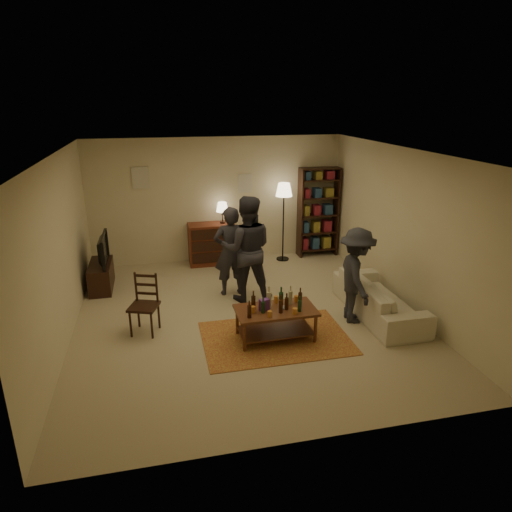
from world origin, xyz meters
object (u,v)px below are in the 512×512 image
object	(u,v)px
person_left	(230,251)
person_right	(247,249)
dining_chair	(145,302)
tv_stand	(101,269)
bookshelf	(318,211)
coffee_table	(276,313)
sofa	(379,298)
floor_lamp	(284,195)
person_by_sofa	(356,276)
dresser	(212,243)

from	to	relation	value
person_left	person_right	distance (m)	0.41
dining_chair	person_left	size ratio (longest dim) A/B	0.57
tv_stand	bookshelf	bearing A→B (deg)	11.80
tv_stand	person_right	world-z (taller)	person_right
coffee_table	tv_stand	distance (m)	3.78
tv_stand	sofa	bearing A→B (deg)	-25.34
floor_lamp	person_right	bearing A→B (deg)	-122.52
floor_lamp	person_by_sofa	size ratio (longest dim) A/B	1.11
floor_lamp	person_left	size ratio (longest dim) A/B	1.05
sofa	person_right	bearing A→B (deg)	61.29
dining_chair	person_right	distance (m)	2.02
sofa	person_left	distance (m)	2.73
dining_chair	tv_stand	world-z (taller)	tv_stand
tv_stand	floor_lamp	distance (m)	4.06
sofa	person_by_sofa	size ratio (longest dim) A/B	1.33
person_right	bookshelf	bearing A→B (deg)	-124.90
dining_chair	bookshelf	world-z (taller)	bookshelf
floor_lamp	dresser	bearing A→B (deg)	176.25
dresser	bookshelf	size ratio (longest dim) A/B	0.67
tv_stand	person_left	bearing A→B (deg)	-18.38
dresser	coffee_table	bearing A→B (deg)	-82.11
dresser	sofa	xyz separation A→B (m)	(2.39, -3.11, -0.17)
bookshelf	floor_lamp	size ratio (longest dim) A/B	1.16
dresser	floor_lamp	bearing A→B (deg)	-3.75
sofa	coffee_table	bearing A→B (deg)	101.84
person_left	floor_lamp	bearing A→B (deg)	-134.32
coffee_table	dresser	xyz separation A→B (m)	(-0.49, 3.51, 0.05)
dresser	person_by_sofa	world-z (taller)	person_by_sofa
tv_stand	bookshelf	size ratio (longest dim) A/B	0.52
floor_lamp	person_right	world-z (taller)	person_right
bookshelf	sofa	size ratio (longest dim) A/B	0.97
dining_chair	person_by_sofa	distance (m)	3.35
coffee_table	person_by_sofa	bearing A→B (deg)	12.15
tv_stand	bookshelf	distance (m)	4.84
sofa	floor_lamp	bearing A→B (deg)	15.19
coffee_table	floor_lamp	world-z (taller)	floor_lamp
tv_stand	floor_lamp	size ratio (longest dim) A/B	0.61
bookshelf	person_left	bearing A→B (deg)	-142.72
dresser	person_by_sofa	distance (m)	3.74
person_right	person_by_sofa	bearing A→B (deg)	151.85
dining_chair	tv_stand	xyz separation A→B (m)	(-0.83, 1.92, -0.11)
bookshelf	person_by_sofa	world-z (taller)	bookshelf
person_by_sofa	dining_chair	bearing A→B (deg)	91.97
dining_chair	floor_lamp	distance (m)	4.17
tv_stand	floor_lamp	bearing A→B (deg)	11.95
bookshelf	floor_lamp	distance (m)	0.98
person_left	person_by_sofa	size ratio (longest dim) A/B	1.06
dining_chair	dresser	size ratio (longest dim) A/B	0.70
dining_chair	dresser	distance (m)	3.17
dining_chair	person_left	world-z (taller)	person_left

